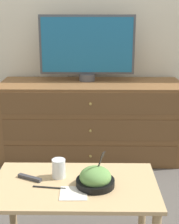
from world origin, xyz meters
TOP-DOWN VIEW (x-y plane):
  - ground_plane at (0.00, 0.00)m, footprint 12.00×12.00m
  - wall_back at (0.00, 0.03)m, footprint 12.00×0.05m
  - dresser at (0.13, -0.29)m, footprint 1.54×0.53m
  - tv at (0.09, -0.19)m, footprint 0.81×0.14m
  - coffee_table at (0.06, -1.55)m, footprint 0.86×0.50m
  - takeout_bowl at (0.16, -1.57)m, footprint 0.20×0.20m
  - drink_cup at (-0.03, -1.48)m, footprint 0.07×0.07m
  - napkin at (0.06, -1.65)m, footprint 0.14×0.14m
  - knife at (-0.07, -1.59)m, footprint 0.17×0.03m
  - remote_control at (-0.19, -1.50)m, footprint 0.14×0.08m

SIDE VIEW (x-z plane):
  - ground_plane at x=0.00m, z-range 0.00..0.00m
  - dresser at x=0.13m, z-range 0.00..0.67m
  - coffee_table at x=0.06m, z-range 0.14..0.55m
  - napkin at x=0.06m, z-range 0.41..0.42m
  - knife at x=-0.07m, z-range 0.41..0.42m
  - remote_control at x=-0.19m, z-range 0.41..0.43m
  - takeout_bowl at x=0.16m, z-range 0.36..0.55m
  - drink_cup at x=-0.03m, z-range 0.41..0.51m
  - tv at x=0.09m, z-range 0.69..1.24m
  - wall_back at x=0.00m, z-range 0.00..2.60m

